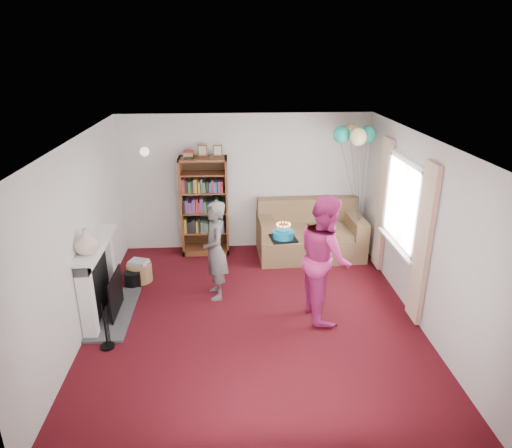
{
  "coord_description": "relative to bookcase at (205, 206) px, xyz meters",
  "views": [
    {
      "loc": [
        -0.32,
        -5.52,
        3.56
      ],
      "look_at": [
        0.07,
        0.6,
        1.18
      ],
      "focal_mm": 32.0,
      "sensor_mm": 36.0,
      "label": 1
    }
  ],
  "objects": [
    {
      "name": "window_bay",
      "position": [
        2.96,
        -1.7,
        0.32
      ],
      "size": [
        0.14,
        2.02,
        2.2
      ],
      "color": "white",
      "rests_on": "ground"
    },
    {
      "name": "ground",
      "position": [
        0.76,
        -2.3,
        -0.88
      ],
      "size": [
        5.0,
        5.0,
        0.0
      ],
      "primitive_type": "plane",
      "color": "#350807",
      "rests_on": "ground"
    },
    {
      "name": "fireplace",
      "position": [
        -1.33,
        -2.11,
        -0.37
      ],
      "size": [
        0.55,
        1.8,
        1.12
      ],
      "color": "#3F3F42",
      "rests_on": "ground"
    },
    {
      "name": "wall_left",
      "position": [
        -1.5,
        -2.3,
        0.37
      ],
      "size": [
        0.02,
        5.0,
        2.5
      ],
      "primitive_type": "cube",
      "color": "silver",
      "rests_on": "ground"
    },
    {
      "name": "wall_sconce",
      "position": [
        -0.99,
        0.06,
        1.0
      ],
      "size": [
        0.16,
        0.23,
        0.16
      ],
      "color": "gold",
      "rests_on": "ground"
    },
    {
      "name": "wall_right",
      "position": [
        3.02,
        -2.3,
        0.37
      ],
      "size": [
        0.02,
        5.0,
        2.5
      ],
      "primitive_type": "cube",
      "color": "silver",
      "rests_on": "ground"
    },
    {
      "name": "balloons",
      "position": [
        2.53,
        -0.41,
        1.34
      ],
      "size": [
        0.72,
        0.72,
        1.67
      ],
      "color": "#3F3F3F",
      "rests_on": "ground"
    },
    {
      "name": "wicker_basket",
      "position": [
        -1.04,
        -1.1,
        -0.72
      ],
      "size": [
        0.4,
        0.4,
        0.36
      ],
      "rotation": [
        0.0,
        0.0,
        -0.34
      ],
      "color": "#9C7748",
      "rests_on": "ground"
    },
    {
      "name": "bookcase",
      "position": [
        0.0,
        0.0,
        0.0
      ],
      "size": [
        0.84,
        0.42,
        1.99
      ],
      "color": "#472B14",
      "rests_on": "ground"
    },
    {
      "name": "wall_back",
      "position": [
        0.76,
        0.21,
        0.37
      ],
      "size": [
        4.5,
        0.02,
        2.5
      ],
      "primitive_type": "cube",
      "color": "silver",
      "rests_on": "ground"
    },
    {
      "name": "birthday_cake",
      "position": [
        1.17,
        -2.13,
        0.31
      ],
      "size": [
        0.34,
        0.34,
        0.22
      ],
      "rotation": [
        0.0,
        0.0,
        0.12
      ],
      "color": "black",
      "rests_on": "ground"
    },
    {
      "name": "mantel_vase",
      "position": [
        -1.36,
        -2.45,
        0.41
      ],
      "size": [
        0.4,
        0.4,
        0.33
      ],
      "primitive_type": "imported",
      "rotation": [
        0.0,
        0.0,
        0.31
      ],
      "color": "beige",
      "rests_on": "fireplace"
    },
    {
      "name": "person_striped",
      "position": [
        0.22,
        -1.66,
        -0.13
      ],
      "size": [
        0.45,
        0.6,
        1.51
      ],
      "primitive_type": "imported",
      "rotation": [
        0.0,
        0.0,
        -1.4
      ],
      "color": "black",
      "rests_on": "ground"
    },
    {
      "name": "ceiling",
      "position": [
        0.76,
        -2.3,
        1.63
      ],
      "size": [
        4.5,
        5.0,
        0.01
      ],
      "primitive_type": "cube",
      "color": "white",
      "rests_on": "wall_back"
    },
    {
      "name": "sofa",
      "position": [
        1.89,
        -0.22,
        -0.52
      ],
      "size": [
        1.86,
        0.99,
        0.99
      ],
      "rotation": [
        0.0,
        0.0,
        0.03
      ],
      "color": "brown",
      "rests_on": "ground"
    },
    {
      "name": "person_magenta",
      "position": [
        1.73,
        -2.27,
        0.01
      ],
      "size": [
        0.75,
        0.92,
        1.78
      ],
      "primitive_type": "imported",
      "rotation": [
        0.0,
        0.0,
        1.67
      ],
      "color": "#B12367",
      "rests_on": "ground"
    }
  ]
}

